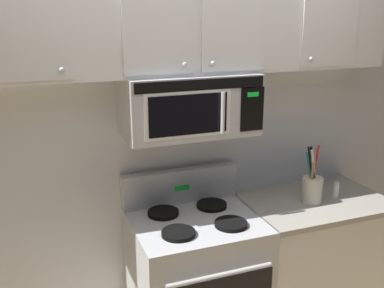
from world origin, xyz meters
name	(u,v)px	position (x,y,z in m)	size (l,w,h in m)	color
back_wall	(175,131)	(0.00, 0.79, 1.35)	(5.20, 0.10, 2.70)	silver
stove_range	(196,283)	(0.00, 0.42, 0.47)	(0.76, 0.69, 1.12)	#B7BABF
over_range_microwave	(189,104)	(0.00, 0.54, 1.58)	(0.76, 0.43, 0.35)	#B7BABF
upper_cabinets	(187,23)	(0.00, 0.57, 2.02)	(2.50, 0.36, 0.55)	silver
counter_segment	(310,259)	(0.84, 0.43, 0.45)	(0.93, 0.65, 0.90)	silver
utensil_crock_cream	(312,187)	(0.79, 0.40, 1.01)	(0.13, 0.13, 0.38)	beige
salt_shaker	(336,190)	(0.98, 0.40, 0.96)	(0.04, 0.04, 0.12)	white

